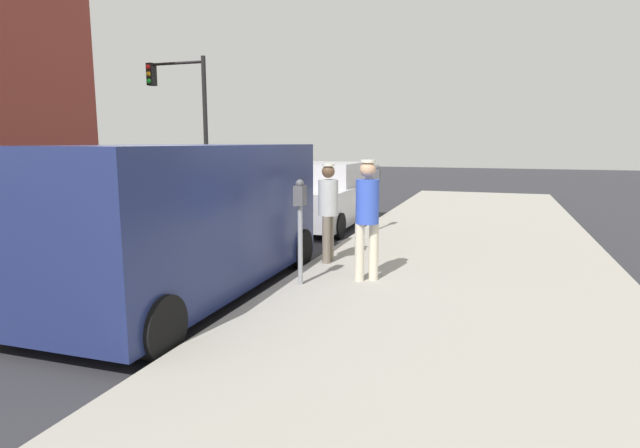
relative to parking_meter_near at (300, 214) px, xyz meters
name	(u,v)px	position (x,y,z in m)	size (l,w,h in m)	color
ground_plane	(193,299)	(-1.35, -0.72, -1.18)	(80.00, 80.00, 0.00)	#2D2D33
sidewalk_slab	(447,322)	(2.15, -0.72, -1.11)	(5.00, 32.00, 0.15)	#9E998E
parking_meter_near	(300,214)	(0.00, 0.00, 0.00)	(0.14, 0.18, 1.52)	gray
parking_meter_far	(377,186)	(0.00, 4.95, 0.00)	(0.14, 0.18, 1.52)	gray
pedestrian_in_blue	(367,212)	(0.85, 0.52, 0.00)	(0.34, 0.34, 1.78)	beige
pedestrian_in_gray	(328,206)	(-0.06, 1.49, -0.07)	(0.34, 0.36, 1.68)	#726656
parked_van	(187,216)	(-1.50, -0.56, -0.03)	(2.19, 5.23, 2.15)	navy
parked_sedan_ahead	(325,197)	(-1.62, 6.01, -0.43)	(1.97, 4.42, 1.65)	#BCBCC1
traffic_light_corner	(184,105)	(-8.25, 9.74, 2.34)	(2.48, 0.42, 5.20)	black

